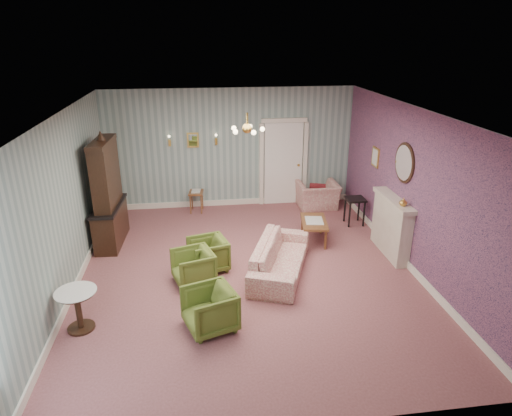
{
  "coord_description": "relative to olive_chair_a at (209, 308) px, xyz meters",
  "views": [
    {
      "loc": [
        -0.83,
        -7.18,
        4.11
      ],
      "look_at": [
        0.2,
        0.4,
        1.1
      ],
      "focal_mm": 31.56,
      "sensor_mm": 36.0,
      "label": 1
    }
  ],
  "objects": [
    {
      "name": "floor",
      "position": [
        0.75,
        1.57,
        -0.35
      ],
      "size": [
        7.0,
        7.0,
        0.0
      ],
      "primitive_type": "plane",
      "color": "#915457",
      "rests_on": "ground"
    },
    {
      "name": "ceiling",
      "position": [
        0.75,
        1.57,
        2.55
      ],
      "size": [
        7.0,
        7.0,
        0.0
      ],
      "primitive_type": "plane",
      "rotation": [
        3.14,
        0.0,
        0.0
      ],
      "color": "white",
      "rests_on": "ground"
    },
    {
      "name": "wall_back",
      "position": [
        0.75,
        5.07,
        1.1
      ],
      "size": [
        6.0,
        0.0,
        6.0
      ],
      "primitive_type": "plane",
      "rotation": [
        1.57,
        0.0,
        0.0
      ],
      "color": "gray",
      "rests_on": "ground"
    },
    {
      "name": "wall_front",
      "position": [
        0.75,
        -1.93,
        1.1
      ],
      "size": [
        6.0,
        0.0,
        6.0
      ],
      "primitive_type": "plane",
      "rotation": [
        -1.57,
        0.0,
        0.0
      ],
      "color": "gray",
      "rests_on": "ground"
    },
    {
      "name": "wall_left",
      "position": [
        -2.25,
        1.57,
        1.1
      ],
      "size": [
        0.0,
        7.0,
        7.0
      ],
      "primitive_type": "plane",
      "rotation": [
        1.57,
        0.0,
        1.57
      ],
      "color": "gray",
      "rests_on": "ground"
    },
    {
      "name": "wall_right",
      "position": [
        3.75,
        1.57,
        1.1
      ],
      "size": [
        0.0,
        7.0,
        7.0
      ],
      "primitive_type": "plane",
      "rotation": [
        1.57,
        0.0,
        -1.57
      ],
      "color": "gray",
      "rests_on": "ground"
    },
    {
      "name": "wall_right_floral",
      "position": [
        3.74,
        1.57,
        1.1
      ],
      "size": [
        0.0,
        7.0,
        7.0
      ],
      "primitive_type": "plane",
      "rotation": [
        1.57,
        0.0,
        -1.57
      ],
      "color": "#B95C7B",
      "rests_on": "ground"
    },
    {
      "name": "door",
      "position": [
        2.05,
        5.03,
        0.73
      ],
      "size": [
        1.12,
        0.12,
        2.16
      ],
      "primitive_type": null,
      "color": "white",
      "rests_on": "floor"
    },
    {
      "name": "olive_chair_a",
      "position": [
        0.0,
        0.0,
        0.0
      ],
      "size": [
        0.83,
        0.86,
        0.71
      ],
      "primitive_type": "imported",
      "rotation": [
        0.0,
        0.0,
        -1.24
      ],
      "color": "#576925",
      "rests_on": "floor"
    },
    {
      "name": "olive_chair_b",
      "position": [
        -0.23,
        1.34,
        -0.02
      ],
      "size": [
        0.77,
        0.8,
        0.67
      ],
      "primitive_type": "imported",
      "rotation": [
        0.0,
        0.0,
        -1.28
      ],
      "color": "#576925",
      "rests_on": "floor"
    },
    {
      "name": "olive_chair_c",
      "position": [
        0.04,
        1.79,
        -0.02
      ],
      "size": [
        0.76,
        0.79,
        0.67
      ],
      "primitive_type": "imported",
      "rotation": [
        0.0,
        0.0,
        -1.31
      ],
      "color": "#576925",
      "rests_on": "floor"
    },
    {
      "name": "sofa_chintz",
      "position": [
        1.33,
        1.5,
        0.05
      ],
      "size": [
        1.29,
        2.14,
        0.81
      ],
      "primitive_type": "imported",
      "rotation": [
        0.0,
        0.0,
        1.21
      ],
      "color": "#A4424B",
      "rests_on": "floor"
    },
    {
      "name": "wingback_chair",
      "position": [
        2.85,
        4.59,
        0.07
      ],
      "size": [
        0.98,
        0.64,
        0.85
      ],
      "primitive_type": "imported",
      "rotation": [
        0.0,
        0.0,
        3.15
      ],
      "color": "#A4424B",
      "rests_on": "floor"
    },
    {
      "name": "dresser",
      "position": [
        -1.9,
        3.2,
        0.8
      ],
      "size": [
        0.55,
        1.41,
        2.3
      ],
      "primitive_type": null,
      "rotation": [
        0.0,
        0.0,
        -0.05
      ],
      "color": "black",
      "rests_on": "floor"
    },
    {
      "name": "fireplace",
      "position": [
        3.61,
        1.97,
        0.23
      ],
      "size": [
        0.3,
        1.4,
        1.16
      ],
      "primitive_type": null,
      "color": "beige",
      "rests_on": "floor"
    },
    {
      "name": "mantel_vase",
      "position": [
        3.59,
        1.57,
        0.88
      ],
      "size": [
        0.15,
        0.15,
        0.15
      ],
      "primitive_type": "imported",
      "color": "gold",
      "rests_on": "fireplace"
    },
    {
      "name": "oval_mirror",
      "position": [
        3.71,
        1.97,
        1.5
      ],
      "size": [
        0.04,
        0.76,
        0.84
      ],
      "primitive_type": null,
      "color": "white",
      "rests_on": "wall_right"
    },
    {
      "name": "framed_print",
      "position": [
        3.72,
        3.32,
        1.25
      ],
      "size": [
        0.04,
        0.34,
        0.42
      ],
      "primitive_type": null,
      "color": "gold",
      "rests_on": "wall_right"
    },
    {
      "name": "coffee_table",
      "position": [
        2.27,
        2.71,
        -0.12
      ],
      "size": [
        0.64,
        0.97,
        0.46
      ],
      "primitive_type": null,
      "rotation": [
        0.0,
        0.0,
        -0.15
      ],
      "color": "brown",
      "rests_on": "floor"
    },
    {
      "name": "side_table_black",
      "position": [
        3.4,
        3.45,
        -0.04
      ],
      "size": [
        0.42,
        0.42,
        0.63
      ],
      "primitive_type": null,
      "rotation": [
        0.0,
        0.0,
        0.01
      ],
      "color": "black",
      "rests_on": "floor"
    },
    {
      "name": "pedestal_table",
      "position": [
        -1.9,
        0.24,
        -0.03
      ],
      "size": [
        0.76,
        0.76,
        0.65
      ],
      "primitive_type": null,
      "rotation": [
        0.0,
        0.0,
        0.35
      ],
      "color": "black",
      "rests_on": "floor"
    },
    {
      "name": "nesting_table",
      "position": [
        -0.13,
        4.72,
        -0.08
      ],
      "size": [
        0.38,
        0.46,
        0.55
      ],
      "primitive_type": null,
      "rotation": [
        0.0,
        0.0,
        -0.11
      ],
      "color": "brown",
      "rests_on": "floor"
    },
    {
      "name": "gilt_mirror_back",
      "position": [
        -0.15,
        5.03,
        1.35
      ],
      "size": [
        0.28,
        0.06,
        0.36
      ],
      "primitive_type": null,
      "color": "gold",
      "rests_on": "wall_back"
    },
    {
      "name": "sconce_left",
      "position": [
        -0.7,
        5.01,
        1.35
      ],
      "size": [
        0.16,
        0.12,
        0.3
      ],
      "primitive_type": null,
      "color": "gold",
      "rests_on": "wall_back"
    },
    {
      "name": "sconce_right",
      "position": [
        0.4,
        5.01,
        1.35
      ],
      "size": [
        0.16,
        0.12,
        0.3
      ],
      "primitive_type": null,
      "color": "gold",
      "rests_on": "wall_back"
    },
    {
      "name": "chandelier",
      "position": [
        0.75,
        1.57,
        2.28
      ],
      "size": [
        0.56,
        0.56,
        0.36
      ],
      "primitive_type": null,
      "color": "gold",
      "rests_on": "ceiling"
    },
    {
      "name": "burgundy_cushion",
      "position": [
        2.8,
        4.44,
        0.13
      ],
      "size": [
        0.41,
        0.28,
        0.39
      ],
      "primitive_type": "cube",
      "rotation": [
        0.17,
        0.0,
        -0.35
      ],
      "color": "maroon",
      "rests_on": "wingback_chair"
    }
  ]
}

